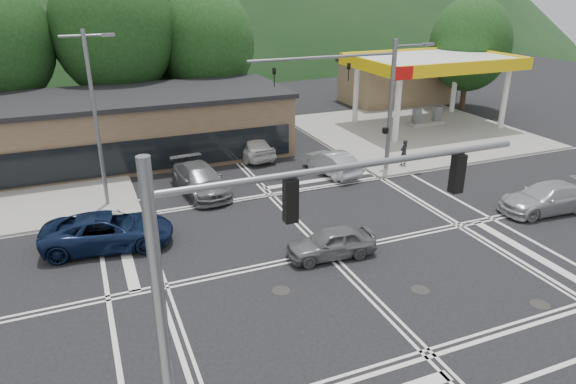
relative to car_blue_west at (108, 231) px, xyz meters
name	(u,v)px	position (x,y,z in m)	size (l,w,h in m)	color
ground	(328,253)	(8.78, -4.26, -0.78)	(120.00, 120.00, 0.00)	black
sidewalk_ne	(413,131)	(23.78, 10.74, -0.71)	(16.00, 16.00, 0.15)	gray
gas_station_canopy	(432,64)	(25.76, 11.73, 4.26)	(12.32, 8.34, 5.75)	silver
convenience_store	(397,83)	(28.78, 20.74, 1.12)	(10.00, 6.00, 3.80)	#846B4F
commercial_row	(102,131)	(0.78, 12.74, 1.22)	(24.00, 8.00, 4.00)	brown
hill_north	(120,43)	(8.78, 85.74, -0.78)	(252.00, 126.00, 140.00)	#183619
tree_n_b	(113,29)	(2.78, 19.74, 7.01)	(9.00, 9.00, 12.98)	#382619
tree_n_c	(207,43)	(9.78, 19.74, 5.71)	(7.60, 7.60, 10.87)	#382619
tree_n_e	(160,32)	(6.78, 23.74, 6.36)	(8.40, 8.40, 11.98)	#382619
tree_ne	(470,45)	(32.78, 15.74, 5.06)	(7.20, 7.20, 9.99)	#382619
streetlight_nw	(96,112)	(0.34, 4.74, 4.27)	(2.50, 0.25, 9.00)	slate
signal_mast_ne	(374,91)	(15.72, 3.94, 4.29)	(11.65, 0.30, 8.00)	slate
signal_mast_sw	(241,271)	(2.39, -12.46, 4.34)	(9.14, 0.28, 8.00)	slate
car_blue_west	(108,231)	(0.00, 0.00, 0.00)	(2.60, 5.64, 1.57)	#0C1835
car_grey_center	(331,242)	(8.78, -4.56, -0.12)	(1.56, 3.88, 1.32)	slate
car_silver_east	(546,198)	(21.16, -4.56, -0.05)	(2.06, 5.06, 1.47)	#9FA0A6
car_queue_a	(332,162)	(13.52, 4.74, -0.06)	(1.53, 4.38, 1.44)	#A3A4AA
car_queue_b	(248,145)	(9.78, 9.75, 0.04)	(1.95, 4.85, 1.65)	beige
car_northbound	(200,180)	(5.29, 4.74, -0.01)	(2.17, 5.34, 1.55)	#5C5E61
pedestrian	(404,152)	(18.31, 4.06, 0.19)	(0.60, 0.39, 1.64)	black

